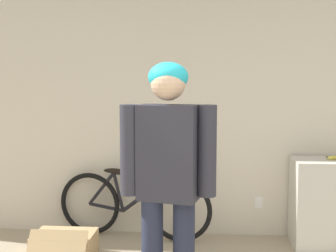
{
  "coord_description": "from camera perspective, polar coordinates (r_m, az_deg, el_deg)",
  "views": [
    {
      "loc": [
        -0.03,
        -1.88,
        1.65
      ],
      "look_at": [
        -0.26,
        1.14,
        1.33
      ],
      "focal_mm": 50.0,
      "sensor_mm": 36.0,
      "label": 1
    }
  ],
  "objects": [
    {
      "name": "wall_back",
      "position": [
        4.86,
        4.73,
        1.84
      ],
      "size": [
        8.0,
        0.07,
        2.6
      ],
      "color": "beige",
      "rests_on": "ground_plane"
    },
    {
      "name": "side_shelf",
      "position": [
        4.88,
        19.15,
        -8.86
      ],
      "size": [
        0.72,
        0.47,
        0.85
      ],
      "color": "beige",
      "rests_on": "ground_plane"
    },
    {
      "name": "person",
      "position": [
        3.09,
        0.0,
        -5.43
      ],
      "size": [
        0.63,
        0.28,
        1.75
      ],
      "rotation": [
        0.0,
        0.0,
        -0.22
      ],
      "color": "#23283D",
      "rests_on": "ground_plane"
    },
    {
      "name": "bicycle",
      "position": [
        4.86,
        -4.23,
        -9.54
      ],
      "size": [
        1.61,
        0.46,
        0.73
      ],
      "rotation": [
        0.0,
        0.0,
        -0.17
      ],
      "color": "black",
      "rests_on": "ground_plane"
    },
    {
      "name": "cardboard_box",
      "position": [
        4.54,
        -12.52,
        -13.96
      ],
      "size": [
        0.55,
        0.48,
        0.3
      ],
      "color": "tan",
      "rests_on": "ground_plane"
    }
  ]
}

